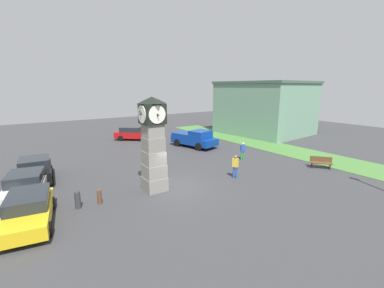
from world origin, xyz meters
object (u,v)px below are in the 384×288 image
at_px(bollard_near_tower, 78,199).
at_px(car_near_tower, 25,186).
at_px(bench, 321,162).
at_px(pedestrian_near_bench, 243,150).
at_px(pedestrian_crossing_lot, 235,165).
at_px(bollard_mid_row, 99,196).
at_px(car_navy_sedan, 35,170).
at_px(car_by_building, 29,209).
at_px(pickup_truck, 194,138).
at_px(clock_tower, 153,144).
at_px(car_silver_hatch, 133,133).

height_order(bollard_near_tower, car_near_tower, car_near_tower).
bearing_deg(bench, pedestrian_near_bench, -145.82).
height_order(bollard_near_tower, pedestrian_near_bench, pedestrian_near_bench).
distance_m(bench, pedestrian_crossing_lot, 7.51).
relative_size(bollard_mid_row, pedestrian_crossing_lot, 0.52).
xyz_separation_m(car_navy_sedan, car_by_building, (6.36, -0.60, -0.06)).
bearing_deg(pedestrian_crossing_lot, bench, 73.54).
bearing_deg(car_by_building, pedestrian_near_bench, 98.00).
distance_m(pickup_truck, pedestrian_crossing_lot, 10.01).
height_order(pickup_truck, pedestrian_crossing_lot, pickup_truck).
bearing_deg(car_near_tower, car_navy_sedan, 168.44).
relative_size(bollard_mid_row, pickup_truck, 0.16).
relative_size(bollard_mid_row, pedestrian_near_bench, 0.55).
relative_size(pickup_truck, bench, 3.39).
bearing_deg(bench, bollard_near_tower, -100.90).
bearing_deg(pedestrian_near_bench, pedestrian_crossing_lot, -51.13).
distance_m(bollard_mid_row, bench, 16.55).
xyz_separation_m(pedestrian_near_bench, pedestrian_crossing_lot, (3.00, -3.72, 0.05)).
xyz_separation_m(bench, pedestrian_near_bench, (-5.12, -3.48, 0.37)).
bearing_deg(pedestrian_crossing_lot, pickup_truck, 162.36).
height_order(bollard_mid_row, bench, bench).
bearing_deg(pedestrian_near_bench, clock_tower, -79.25).
distance_m(pickup_truck, pedestrian_near_bench, 6.58).
bearing_deg(car_silver_hatch, car_near_tower, -41.68).
height_order(car_by_building, pickup_truck, pickup_truck).
xyz_separation_m(bollard_near_tower, pedestrian_near_bench, (-1.78, 13.84, 0.38)).
height_order(bollard_mid_row, car_silver_hatch, car_silver_hatch).
height_order(car_near_tower, pedestrian_near_bench, pedestrian_near_bench).
relative_size(bollard_near_tower, pickup_truck, 0.19).
height_order(bench, pedestrian_crossing_lot, pedestrian_crossing_lot).
relative_size(car_near_tower, car_silver_hatch, 0.94).
distance_m(bollard_near_tower, pedestrian_near_bench, 13.96).
distance_m(clock_tower, pedestrian_crossing_lot, 6.11).
relative_size(bollard_near_tower, pedestrian_crossing_lot, 0.61).
height_order(car_navy_sedan, pedestrian_crossing_lot, pedestrian_crossing_lot).
bearing_deg(bollard_mid_row, pedestrian_near_bench, 98.33).
bearing_deg(bench, car_near_tower, -107.46).
bearing_deg(car_by_building, bench, 81.64).
bearing_deg(bollard_near_tower, bollard_mid_row, 85.79).
distance_m(car_silver_hatch, pedestrian_near_bench, 14.57).
distance_m(bollard_near_tower, car_near_tower, 3.59).
height_order(bollard_mid_row, car_navy_sedan, car_navy_sedan).
bearing_deg(car_silver_hatch, pedestrian_near_bench, 18.83).
height_order(clock_tower, pedestrian_crossing_lot, clock_tower).
bearing_deg(clock_tower, car_silver_hatch, 163.30).
distance_m(car_navy_sedan, car_by_building, 6.39).
height_order(car_silver_hatch, bench, car_silver_hatch).
distance_m(bollard_mid_row, pedestrian_near_bench, 12.89).
bearing_deg(pickup_truck, car_navy_sedan, -80.59).
distance_m(bollard_near_tower, pickup_truck, 15.58).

